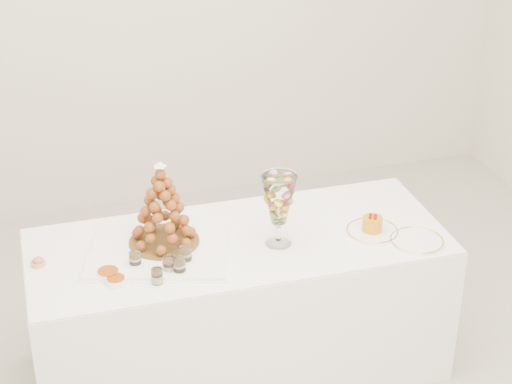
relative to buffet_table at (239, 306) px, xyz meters
name	(u,v)px	position (x,y,z in m)	size (l,w,h in m)	color
room_walls	(245,5)	(-0.03, -0.23, 1.44)	(4.54, 4.04, 2.82)	beige
buffet_table	(239,306)	(0.00, 0.00, 0.00)	(1.82, 0.75, 0.69)	white
lace_tray	(158,251)	(-0.35, 0.00, 0.35)	(0.58, 0.43, 0.02)	white
macaron_vase	(279,200)	(0.16, -0.07, 0.55)	(0.15, 0.15, 0.32)	white
cake_plate	(372,231)	(0.58, -0.11, 0.35)	(0.23, 0.23, 0.01)	white
spare_plate	(417,241)	(0.73, -0.24, 0.35)	(0.24, 0.24, 0.01)	white
pink_tart	(38,262)	(-0.84, 0.05, 0.36)	(0.06, 0.06, 0.04)	tan
verrine_a	(135,260)	(-0.46, -0.08, 0.38)	(0.05, 0.05, 0.07)	white
verrine_b	(169,265)	(-0.34, -0.16, 0.38)	(0.05, 0.05, 0.07)	white
verrine_c	(185,256)	(-0.26, -0.11, 0.38)	(0.05, 0.05, 0.07)	white
verrine_d	(157,276)	(-0.40, -0.22, 0.38)	(0.05, 0.05, 0.06)	white
verrine_e	(179,267)	(-0.30, -0.19, 0.38)	(0.05, 0.05, 0.07)	white
ramekin_back	(108,274)	(-0.58, -0.12, 0.36)	(0.09, 0.09, 0.03)	white
ramekin_front	(116,281)	(-0.56, -0.18, 0.36)	(0.08, 0.08, 0.02)	white
croquembouche	(162,204)	(-0.32, 0.05, 0.55)	(0.30, 0.30, 0.38)	brown
mousse_cake	(372,224)	(0.58, -0.10, 0.39)	(0.09, 0.09, 0.08)	#CB8109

